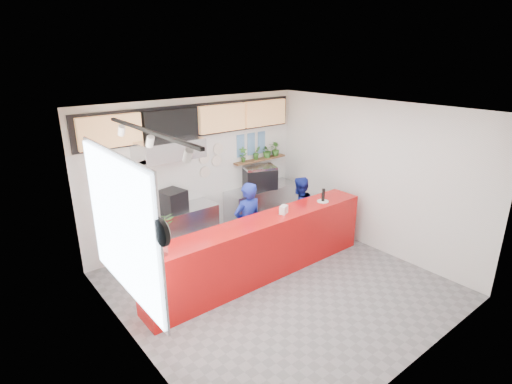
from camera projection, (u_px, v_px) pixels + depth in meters
floor at (277, 285)px, 6.96m from camera, size 5.00×5.00×0.00m
ceiling at (280, 111)px, 5.96m from camera, size 5.00×5.00×0.00m
wall_back at (198, 171)px, 8.29m from camera, size 5.00×0.00×5.00m
wall_left at (129, 250)px, 4.98m from camera, size 0.00×5.00×5.00m
wall_right at (372, 176)px, 7.94m from camera, size 0.00×5.00×5.00m
service_counter at (262, 248)px, 7.07m from camera, size 4.50×0.60×1.10m
cream_band at (196, 118)px, 7.92m from camera, size 5.00×0.02×0.80m
prep_bench at (174, 232)px, 7.95m from camera, size 1.80×0.60×0.90m
panini_oven at (172, 201)px, 7.74m from camera, size 0.55×0.55×0.41m
extraction_hood at (169, 149)px, 7.35m from camera, size 1.20×0.70×0.35m
hood_lip at (169, 159)px, 7.41m from camera, size 1.20×0.69×0.31m
right_bench at (262, 205)px, 9.31m from camera, size 1.80×0.60×0.90m
espresso_machine at (260, 178)px, 9.04m from camera, size 0.85×0.73×0.46m
espresso_tray at (260, 168)px, 8.95m from camera, size 0.83×0.70×0.06m
herb_shelf at (260, 159)px, 9.17m from camera, size 1.40×0.18×0.04m
menu_board_far_left at (110, 131)px, 6.82m from camera, size 1.10×0.10×0.55m
menu_board_mid_left at (172, 124)px, 7.51m from camera, size 1.10×0.10×0.55m
menu_board_mid_right at (222, 118)px, 8.20m from camera, size 1.10×0.10×0.55m
menu_board_far_right at (265, 113)px, 8.89m from camera, size 1.10×0.10×0.55m
soffit at (196, 120)px, 7.92m from camera, size 4.80×0.04×0.65m
window_pane at (121, 227)px, 5.15m from camera, size 0.04×2.20×1.90m
window_frame at (122, 226)px, 5.16m from camera, size 0.03×2.30×2.00m
wall_clock_rim at (162, 233)px, 4.16m from camera, size 0.05×0.30×0.30m
wall_clock_face at (164, 232)px, 4.18m from camera, size 0.02×0.26×0.26m
track_rail at (149, 131)px, 4.74m from camera, size 0.05×2.40×0.04m
dec_plate_a at (204, 158)px, 8.28m from camera, size 0.24×0.03×0.24m
dec_plate_b at (217, 161)px, 8.49m from camera, size 0.24×0.03×0.24m
dec_plate_c at (205, 172)px, 8.38m from camera, size 0.24×0.03×0.24m
dec_plate_d at (218, 149)px, 8.44m from camera, size 0.24×0.03×0.24m
photo_frame_a at (240, 140)px, 8.77m from camera, size 0.20×0.02×0.25m
photo_frame_b at (251, 139)px, 8.95m from camera, size 0.20×0.02×0.25m
photo_frame_c at (261, 137)px, 9.12m from camera, size 0.20×0.02×0.25m
photo_frame_d at (241, 151)px, 8.85m from camera, size 0.20×0.02×0.25m
photo_frame_e at (251, 149)px, 9.03m from camera, size 0.20×0.02×0.25m
photo_frame_f at (261, 148)px, 9.21m from camera, size 0.20×0.02×0.25m
staff_center at (248, 224)px, 7.44m from camera, size 0.61×0.42×1.61m
staff_right at (299, 210)px, 8.31m from camera, size 0.71×0.56×1.43m
herb_a at (243, 155)px, 8.81m from camera, size 0.21×0.18×0.34m
herb_b at (257, 153)px, 9.05m from camera, size 0.20×0.17×0.31m
herb_c at (267, 150)px, 9.23m from camera, size 0.31×0.27×0.33m
herb_d at (276, 149)px, 9.39m from camera, size 0.18×0.16×0.32m
glass_vase at (162, 248)px, 5.65m from camera, size 0.19×0.19×0.21m
basil_vase at (160, 227)px, 5.54m from camera, size 0.44×0.40×0.44m
napkin_holder at (284, 210)px, 7.12m from camera, size 0.20×0.16×0.15m
white_plate at (323, 201)px, 7.71m from camera, size 0.23×0.23×0.02m
pepper_mill at (323, 195)px, 7.66m from camera, size 0.08×0.08×0.25m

